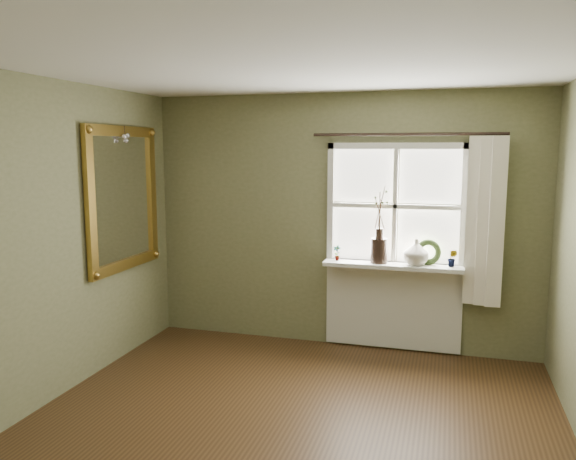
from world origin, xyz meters
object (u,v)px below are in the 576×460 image
(cream_vase, at_px, (416,252))
(wreath, at_px, (428,255))
(gilt_mirror, at_px, (123,198))
(dark_jug, at_px, (379,251))

(cream_vase, xyz_separation_m, wreath, (0.11, 0.04, -0.03))
(wreath, bearing_deg, cream_vase, -176.70)
(cream_vase, height_order, gilt_mirror, gilt_mirror)
(dark_jug, distance_m, wreath, 0.48)
(wreath, height_order, gilt_mirror, gilt_mirror)
(wreath, relative_size, gilt_mirror, 0.18)
(dark_jug, height_order, gilt_mirror, gilt_mirror)
(wreath, distance_m, gilt_mirror, 3.01)
(cream_vase, relative_size, wreath, 1.01)
(cream_vase, bearing_deg, gilt_mirror, -164.58)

